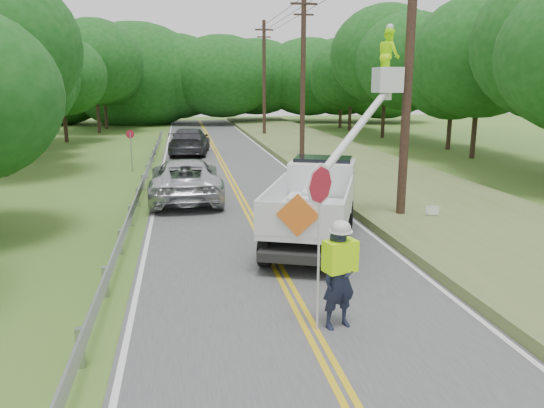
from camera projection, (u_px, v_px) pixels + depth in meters
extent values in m
plane|color=#396325|center=(335.00, 376.00, 8.41)|extent=(140.00, 140.00, 0.00)
cube|color=#444446|center=(240.00, 196.00, 21.85)|extent=(7.20, 96.00, 0.02)
cube|color=gold|center=(237.00, 196.00, 21.83)|extent=(0.12, 96.00, 0.00)
cube|color=gold|center=(242.00, 196.00, 21.86)|extent=(0.12, 96.00, 0.00)
cube|color=silver|center=(156.00, 199.00, 21.27)|extent=(0.12, 96.00, 0.00)
cube|color=silver|center=(319.00, 193.00, 22.41)|extent=(0.12, 96.00, 0.00)
cube|color=#95989C|center=(80.00, 348.00, 8.61)|extent=(0.12, 0.14, 0.70)
cube|color=#95989C|center=(105.00, 282.00, 11.49)|extent=(0.12, 0.14, 0.70)
cube|color=#95989C|center=(120.00, 242.00, 14.37)|extent=(0.12, 0.14, 0.70)
cube|color=#95989C|center=(130.00, 216.00, 17.25)|extent=(0.12, 0.14, 0.70)
cube|color=#95989C|center=(138.00, 197.00, 20.13)|extent=(0.12, 0.14, 0.70)
cube|color=#95989C|center=(143.00, 183.00, 23.01)|extent=(0.12, 0.14, 0.70)
cube|color=#95989C|center=(147.00, 172.00, 25.89)|extent=(0.12, 0.14, 0.70)
cube|color=#95989C|center=(150.00, 163.00, 28.77)|extent=(0.12, 0.14, 0.70)
cube|color=#95989C|center=(153.00, 156.00, 31.65)|extent=(0.12, 0.14, 0.70)
cube|color=#95989C|center=(155.00, 150.00, 34.53)|extent=(0.12, 0.14, 0.70)
cube|color=#95989C|center=(157.00, 145.00, 37.41)|extent=(0.12, 0.14, 0.70)
cube|color=#95989C|center=(159.00, 140.00, 40.29)|extent=(0.12, 0.14, 0.70)
cube|color=#95989C|center=(160.00, 137.00, 43.17)|extent=(0.12, 0.14, 0.70)
cube|color=#95989C|center=(143.00, 181.00, 22.01)|extent=(0.05, 48.00, 0.34)
cylinder|color=black|center=(408.00, 72.00, 16.75)|extent=(0.30, 0.30, 10.00)
cylinder|color=black|center=(303.00, 78.00, 31.15)|extent=(0.30, 0.30, 10.00)
cube|color=black|center=(304.00, 4.00, 30.20)|extent=(1.60, 0.12, 0.12)
cube|color=black|center=(304.00, 15.00, 30.34)|extent=(1.20, 0.10, 0.10)
cylinder|color=black|center=(264.00, 80.00, 45.55)|extent=(0.30, 0.30, 10.00)
cube|color=black|center=(264.00, 30.00, 44.60)|extent=(1.60, 0.12, 0.12)
cube|color=black|center=(264.00, 37.00, 44.74)|extent=(1.20, 0.10, 0.10)
cube|color=#536731|center=(399.00, 187.00, 22.99)|extent=(7.00, 96.00, 0.30)
cylinder|color=#332319|center=(1.00, 140.00, 26.25)|extent=(0.32, 0.32, 3.73)
cylinder|color=#332319|center=(30.00, 139.00, 32.42)|extent=(0.32, 0.32, 2.57)
ellipsoid|color=#104711|center=(25.00, 87.00, 31.71)|extent=(5.99, 5.99, 5.27)
cylinder|color=#332319|center=(36.00, 130.00, 37.19)|extent=(0.32, 0.32, 2.84)
ellipsoid|color=#104711|center=(31.00, 80.00, 36.40)|extent=(6.64, 6.64, 5.84)
cylinder|color=#332319|center=(65.00, 123.00, 41.92)|extent=(0.32, 0.32, 3.07)
ellipsoid|color=#104711|center=(61.00, 76.00, 41.08)|extent=(7.15, 7.15, 6.29)
cylinder|color=#332319|center=(98.00, 113.00, 49.94)|extent=(0.32, 0.32, 3.89)
ellipsoid|color=#104711|center=(94.00, 62.00, 48.87)|extent=(9.07, 9.07, 7.98)
cylinder|color=#332319|center=(106.00, 112.00, 54.67)|extent=(0.32, 0.32, 3.47)
ellipsoid|color=#104711|center=(103.00, 71.00, 53.71)|extent=(8.09, 8.09, 7.12)
cylinder|color=#332319|center=(474.00, 130.00, 32.74)|extent=(0.32, 0.32, 3.65)
ellipsoid|color=#104711|center=(481.00, 56.00, 31.74)|extent=(8.52, 8.52, 7.49)
cylinder|color=#332319|center=(449.00, 128.00, 37.27)|extent=(0.32, 0.32, 3.04)
ellipsoid|color=#104711|center=(453.00, 75.00, 36.43)|extent=(7.10, 7.10, 6.25)
cylinder|color=#332319|center=(407.00, 120.00, 41.42)|extent=(0.32, 0.32, 3.68)
ellipsoid|color=#104711|center=(411.00, 62.00, 40.41)|extent=(8.59, 8.59, 7.56)
cylinder|color=#332319|center=(383.00, 114.00, 45.47)|extent=(0.32, 0.32, 4.11)
ellipsoid|color=#104711|center=(386.00, 55.00, 44.33)|extent=(9.58, 9.58, 8.43)
cylinder|color=#332319|center=(350.00, 114.00, 52.56)|extent=(0.32, 0.32, 3.43)
ellipsoid|color=#104711|center=(351.00, 71.00, 51.61)|extent=(8.01, 8.01, 7.05)
cylinder|color=#332319|center=(340.00, 115.00, 55.61)|extent=(0.32, 0.32, 2.79)
ellipsoid|color=#104711|center=(341.00, 82.00, 54.84)|extent=(6.50, 6.50, 5.72)
ellipsoid|color=#104711|center=(7.00, 76.00, 56.73)|extent=(12.01, 9.01, 9.01)
ellipsoid|color=#104711|center=(51.00, 76.00, 59.96)|extent=(15.29, 11.47, 11.47)
ellipsoid|color=#104711|center=(94.00, 76.00, 60.14)|extent=(11.01, 8.26, 8.26)
ellipsoid|color=#104711|center=(136.00, 76.00, 60.10)|extent=(16.41, 12.30, 12.30)
ellipsoid|color=#104711|center=(174.00, 76.00, 60.57)|extent=(13.10, 9.83, 9.83)
ellipsoid|color=#104711|center=(222.00, 76.00, 59.80)|extent=(12.54, 9.41, 9.41)
ellipsoid|color=#104711|center=(257.00, 77.00, 63.82)|extent=(12.28, 9.21, 9.21)
ellipsoid|color=#104711|center=(309.00, 77.00, 64.11)|extent=(12.65, 9.49, 9.49)
ellipsoid|color=#104711|center=(342.00, 77.00, 63.90)|extent=(12.52, 9.39, 9.39)
ellipsoid|color=#104711|center=(384.00, 77.00, 62.75)|extent=(13.46, 10.09, 10.09)
imported|color=#191E33|center=(339.00, 278.00, 9.87)|extent=(0.83, 0.67, 1.98)
cube|color=#B1FF05|center=(340.00, 256.00, 9.77)|extent=(0.69, 0.53, 0.60)
ellipsoid|color=silver|center=(341.00, 228.00, 9.65)|extent=(0.37, 0.37, 0.30)
cylinder|color=#B7B7B7|center=(318.00, 261.00, 9.63)|extent=(0.04, 0.04, 2.77)
cylinder|color=maroon|center=(320.00, 185.00, 9.30)|extent=(0.63, 0.53, 0.79)
cylinder|color=black|center=(266.00, 250.00, 13.33)|extent=(0.59, 0.93, 0.89)
cylinder|color=black|center=(338.00, 254.00, 12.97)|extent=(0.59, 0.93, 0.89)
cylinder|color=black|center=(279.00, 230.00, 15.11)|extent=(0.59, 0.93, 0.89)
cylinder|color=black|center=(343.00, 234.00, 14.75)|extent=(0.59, 0.93, 0.89)
cylinder|color=black|center=(292.00, 211.00, 17.33)|extent=(0.59, 0.93, 0.89)
cylinder|color=black|center=(348.00, 214.00, 16.97)|extent=(0.59, 0.93, 0.89)
cube|color=black|center=(312.00, 227.00, 15.18)|extent=(4.00, 6.27, 0.23)
cube|color=silver|center=(309.00, 217.00, 14.45)|extent=(3.56, 4.77, 0.21)
cube|color=silver|center=(273.00, 199.00, 14.55)|extent=(1.62, 4.01, 0.84)
cube|color=silver|center=(348.00, 203.00, 14.14)|extent=(1.62, 4.01, 0.84)
cube|color=silver|center=(298.00, 220.00, 12.32)|extent=(2.02, 0.83, 0.84)
cube|color=silver|center=(322.00, 186.00, 17.41)|extent=(2.60, 2.41, 1.68)
cube|color=black|center=(323.00, 167.00, 17.45)|extent=(2.18, 1.81, 0.70)
cube|color=silver|center=(305.00, 210.00, 13.37)|extent=(1.09, 1.09, 0.75)
cube|color=silver|center=(388.00, 80.00, 16.69)|extent=(0.79, 0.79, 0.79)
imported|color=#B1FF05|center=(389.00, 55.00, 16.52)|extent=(0.62, 0.80, 1.65)
cube|color=orange|center=(298.00, 215.00, 12.23)|extent=(1.00, 0.42, 1.05)
imported|color=#B6B9BE|center=(185.00, 179.00, 21.07)|extent=(2.84, 6.06, 1.68)
imported|color=#33343A|center=(190.00, 141.00, 34.78)|extent=(3.07, 6.23, 1.74)
cylinder|color=#95989C|center=(131.00, 152.00, 27.93)|extent=(0.06, 0.06, 2.10)
cylinder|color=maroon|center=(130.00, 134.00, 27.72)|extent=(0.45, 0.20, 0.48)
cube|color=white|center=(432.00, 210.00, 17.39)|extent=(0.44, 0.13, 0.31)
cylinder|color=#95989C|center=(427.00, 218.00, 17.42)|extent=(0.02, 0.02, 0.44)
cylinder|color=#95989C|center=(437.00, 218.00, 17.48)|extent=(0.02, 0.02, 0.44)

